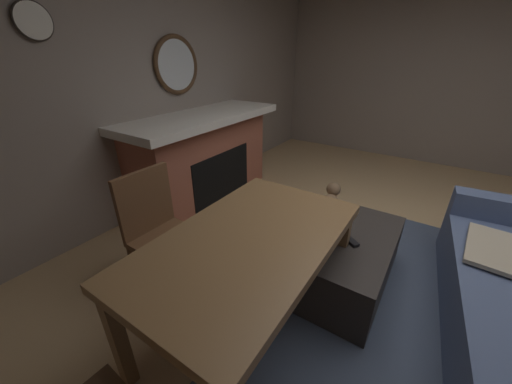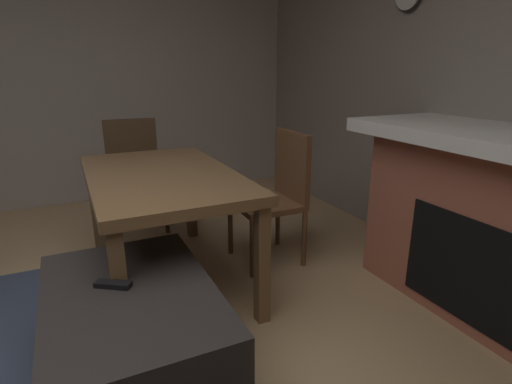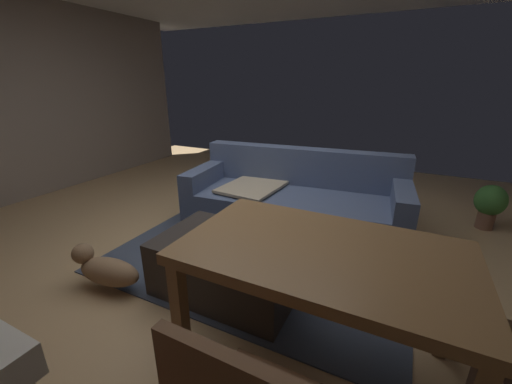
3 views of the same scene
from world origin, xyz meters
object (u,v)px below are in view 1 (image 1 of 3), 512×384
Objects in this scene: round_wall_mirror at (177,65)px; dining_table at (249,249)px; ottoman_coffee_table at (340,257)px; dining_chair_south at (158,225)px; tv_remote at (349,240)px; small_dog at (329,204)px; wall_clock at (33,21)px; fireplace at (204,157)px.

round_wall_mirror reaches higher than dining_table.
ottoman_coffee_table is 1.13× the size of dining_chair_south.
ottoman_coffee_table is 6.56× the size of tv_remote.
dining_chair_south is (0.78, -1.15, 0.31)m from ottoman_coffee_table.
small_dog is 2.19× the size of wall_clock.
dining_chair_south is at bearing -25.76° from tv_remote.
round_wall_mirror reaches higher than dining_chair_south.
dining_chair_south is at bearing -24.25° from small_dog.
tv_remote is 0.11× the size of dining_table.
small_dog is (-0.34, 1.49, -0.36)m from fireplace.
dining_table is 5.40× the size of wall_clock.
round_wall_mirror is 2.43m from dining_table.
wall_clock is at bearing -38.83° from tv_remote.
wall_clock is at bearing -47.45° from small_dog.
dining_table is 2.22m from wall_clock.
wall_clock is at bearing -70.65° from ottoman_coffee_table.
dining_chair_south is (1.30, 0.75, -0.01)m from fireplace.
dining_table is (1.30, 1.57, 0.12)m from fireplace.
fireplace is at bearing 167.47° from wall_clock.
ottoman_coffee_table is 0.24m from tv_remote.
tv_remote is (0.58, 2.25, -1.09)m from round_wall_mirror.
ottoman_coffee_table is (0.52, 1.90, -0.31)m from fireplace.
fireplace is at bearing -77.22° from small_dog.
dining_table is 2.46× the size of small_dog.
fireplace is 1.04m from round_wall_mirror.
small_dog is (-0.92, -0.47, -0.27)m from tv_remote.
small_dog is at bearing -119.01° from tv_remote.
ottoman_coffee_table is 1.79× the size of small_dog.
round_wall_mirror reaches higher than fireplace.
dining_chair_south is at bearing 38.64° from round_wall_mirror.
dining_chair_south is 1.59× the size of small_dog.
fireplace is at bearing -105.32° from ottoman_coffee_table.
fireplace is 1.57m from small_dog.
fireplace is 7.53× the size of wall_clock.
dining_table is at bearing -23.44° from ottoman_coffee_table.
wall_clock is (0.77, -2.19, 1.66)m from ottoman_coffee_table.
ottoman_coffee_table is 3.93× the size of wall_clock.
round_wall_mirror is 2.57m from tv_remote.
ottoman_coffee_table is at bearing 123.92° from dining_chair_south.
dining_chair_south reaches higher than ottoman_coffee_table.
fireplace is 2.16× the size of dining_chair_south.
small_dog is at bearing 102.78° from fireplace.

